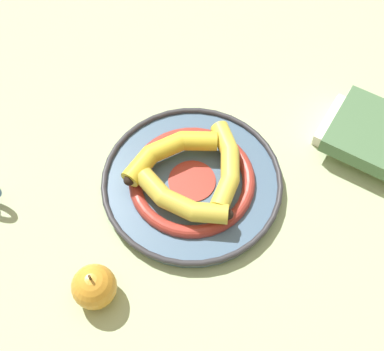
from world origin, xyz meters
The scene contains 7 objects.
ground_plane centered at (0.00, 0.00, 0.00)m, with size 2.80×2.80×0.00m, color #B2C693.
decorative_bowl centered at (-0.01, 0.01, 0.02)m, with size 0.32×0.32×0.03m.
banana_a centered at (-0.07, 0.00, 0.05)m, with size 0.06×0.19×0.03m.
banana_b centered at (0.03, -0.04, 0.05)m, with size 0.18×0.10×0.03m.
banana_c centered at (0.01, 0.06, 0.05)m, with size 0.17×0.13×0.03m.
book_stack centered at (0.23, -0.25, 0.03)m, with size 0.16×0.21×0.06m.
apple centered at (-0.26, 0.05, 0.04)m, with size 0.07×0.07×0.08m.
Camera 1 is at (-0.43, -0.21, 0.84)m, focal length 50.00 mm.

